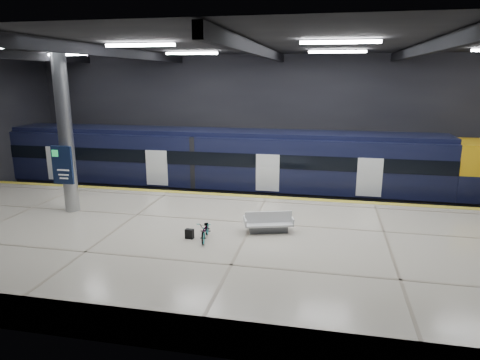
# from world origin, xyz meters

# --- Properties ---
(ground) EXTENTS (30.00, 30.00, 0.00)m
(ground) POSITION_xyz_m (0.00, 0.00, 0.00)
(ground) COLOR black
(ground) RESTS_ON ground
(room_shell) EXTENTS (30.10, 16.10, 8.05)m
(room_shell) POSITION_xyz_m (-0.00, 0.00, 5.72)
(room_shell) COLOR black
(room_shell) RESTS_ON ground
(platform) EXTENTS (30.00, 11.00, 1.10)m
(platform) POSITION_xyz_m (0.00, -2.50, 0.55)
(platform) COLOR beige
(platform) RESTS_ON ground
(safety_strip) EXTENTS (30.00, 0.40, 0.01)m
(safety_strip) POSITION_xyz_m (0.00, 2.75, 1.11)
(safety_strip) COLOR gold
(safety_strip) RESTS_ON platform
(rails) EXTENTS (30.00, 1.52, 0.16)m
(rails) POSITION_xyz_m (0.00, 5.50, 0.08)
(rails) COLOR gray
(rails) RESTS_ON ground
(train) EXTENTS (29.40, 2.84, 3.79)m
(train) POSITION_xyz_m (-1.36, 5.50, 2.06)
(train) COLOR black
(train) RESTS_ON ground
(bench) EXTENTS (1.96, 1.25, 0.80)m
(bench) POSITION_xyz_m (0.73, -1.92, 1.38)
(bench) COLOR #595B60
(bench) RESTS_ON platform
(bicycle) EXTENTS (0.66, 1.44, 0.73)m
(bicycle) POSITION_xyz_m (-1.36, -3.15, 1.47)
(bicycle) COLOR #99999E
(bicycle) RESTS_ON platform
(pannier_bag) EXTENTS (0.32, 0.21, 0.35)m
(pannier_bag) POSITION_xyz_m (-1.96, -3.15, 1.28)
(pannier_bag) COLOR black
(pannier_bag) RESTS_ON platform
(info_column) EXTENTS (0.90, 0.78, 6.90)m
(info_column) POSITION_xyz_m (-8.00, -1.03, 4.46)
(info_column) COLOR #9EA0A5
(info_column) RESTS_ON platform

